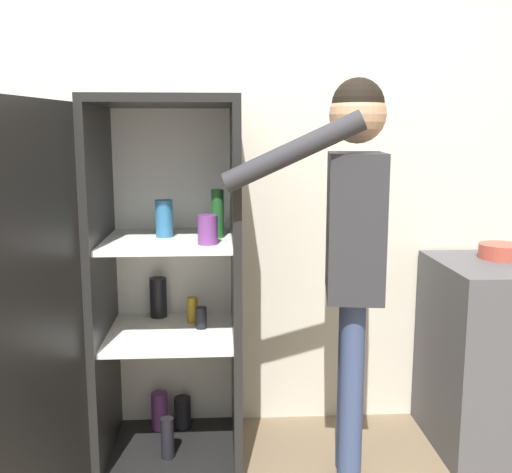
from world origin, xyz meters
name	(u,v)px	position (x,y,z in m)	size (l,w,h in m)	color
wall_back	(211,179)	(0.00, 0.98, 1.27)	(7.00, 0.06, 2.55)	beige
refrigerator	(147,292)	(-0.28, 0.53, 0.82)	(0.82, 1.24, 1.65)	black
person	(352,228)	(0.59, 0.38, 1.12)	(0.69, 0.52, 1.72)	#384770
bowl	(501,251)	(1.39, 0.71, 0.94)	(0.21, 0.21, 0.07)	#B24738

